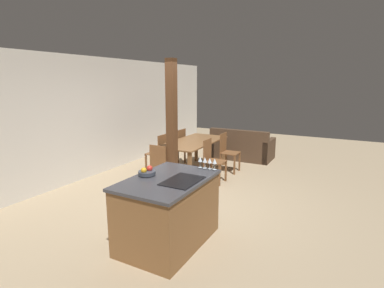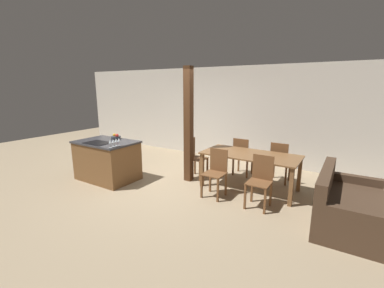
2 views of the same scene
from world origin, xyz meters
name	(u,v)px [view 1 (image 1 of 2)]	position (x,y,z in m)	size (l,w,h in m)	color
ground_plane	(186,202)	(0.00, 0.00, 0.00)	(16.00, 16.00, 0.00)	#9E896B
wall_back	(76,119)	(0.00, 2.72, 1.35)	(11.20, 0.08, 2.70)	silver
kitchen_island	(168,211)	(-1.32, -0.47, 0.46)	(1.38, 0.93, 0.92)	brown
fruit_bowl	(147,172)	(-1.34, -0.15, 0.96)	(0.23, 0.23, 0.12)	#383D47
wine_glass_near	(215,162)	(-0.70, -0.86, 1.04)	(0.06, 0.06, 0.16)	silver
wine_glass_middle	(210,161)	(-0.70, -0.78, 1.04)	(0.06, 0.06, 0.16)	silver
wine_glass_far	(205,160)	(-0.70, -0.71, 1.04)	(0.06, 0.06, 0.16)	silver
wine_glass_end	(200,160)	(-0.70, -0.63, 1.04)	(0.06, 0.06, 0.16)	silver
dining_table	(193,145)	(1.69, 0.75, 0.67)	(1.98, 0.94, 0.76)	brown
dining_chair_near_left	(212,160)	(1.25, 0.05, 0.50)	(0.40, 0.40, 0.94)	brown
dining_chair_near_right	(228,151)	(2.14, 0.05, 0.50)	(0.40, 0.40, 0.94)	brown
dining_chair_far_left	(159,153)	(1.25, 1.45, 0.50)	(0.40, 0.40, 0.94)	brown
dining_chair_far_right	(178,146)	(2.14, 1.45, 0.50)	(0.40, 0.40, 0.94)	brown
dining_chair_head_end	(161,166)	(0.33, 0.75, 0.50)	(0.40, 0.40, 0.94)	brown
couch	(242,148)	(3.50, 0.15, 0.29)	(0.91, 1.66, 0.86)	#473323
timber_post	(172,128)	(0.33, 0.49, 1.29)	(0.17, 0.17, 2.57)	#4C2D19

